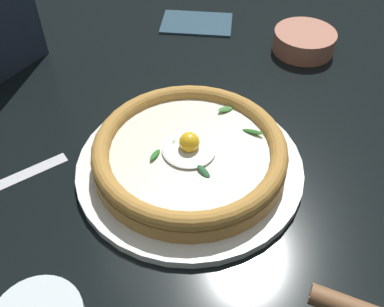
# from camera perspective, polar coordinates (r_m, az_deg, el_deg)

# --- Properties ---
(ground_plane) EXTENTS (2.40, 2.40, 0.03)m
(ground_plane) POSITION_cam_1_polar(r_m,az_deg,el_deg) (0.64, 0.55, -1.32)
(ground_plane) COLOR black
(ground_plane) RESTS_ON ground
(pizza_plate) EXTENTS (0.31, 0.31, 0.01)m
(pizza_plate) POSITION_cam_1_polar(r_m,az_deg,el_deg) (0.61, -0.00, -1.71)
(pizza_plate) COLOR white
(pizza_plate) RESTS_ON ground
(pizza) EXTENTS (0.26, 0.26, 0.05)m
(pizza) POSITION_cam_1_polar(r_m,az_deg,el_deg) (0.59, -0.00, 0.04)
(pizza) COLOR #BA813D
(pizza) RESTS_ON pizza_plate
(side_bowl) EXTENTS (0.11, 0.11, 0.04)m
(side_bowl) POSITION_cam_1_polar(r_m,az_deg,el_deg) (0.86, 14.25, 13.86)
(side_bowl) COLOR #B6705A
(side_bowl) RESTS_ON ground
(folded_napkin) EXTENTS (0.16, 0.12, 0.01)m
(folded_napkin) POSITION_cam_1_polar(r_m,az_deg,el_deg) (0.93, 0.61, 16.57)
(folded_napkin) COLOR #2C4859
(folded_napkin) RESTS_ON ground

